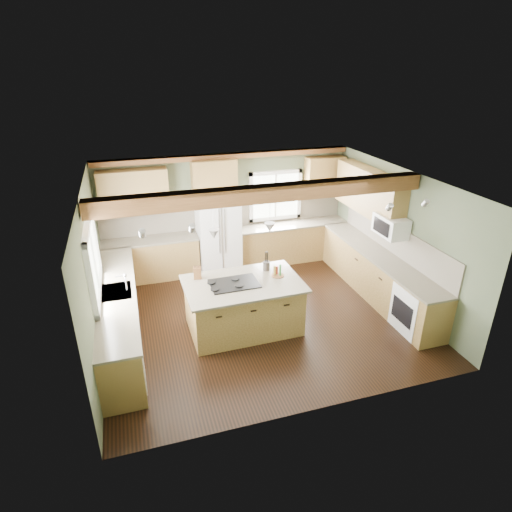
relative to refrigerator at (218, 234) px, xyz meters
name	(u,v)px	position (x,y,z in m)	size (l,w,h in m)	color
floor	(260,316)	(0.30, -2.12, -0.90)	(5.60, 5.60, 0.00)	black
ceiling	(261,181)	(0.30, -2.12, 1.70)	(5.60, 5.60, 0.00)	silver
wall_back	(227,210)	(0.30, 0.38, 0.40)	(5.60, 5.60, 0.00)	#4D573E
wall_left	(93,275)	(-2.50, -2.12, 0.40)	(5.00, 5.00, 0.00)	#4D573E
wall_right	(397,236)	(3.10, -2.12, 0.40)	(5.00, 5.00, 0.00)	#4D573E
ceiling_beam	(266,193)	(0.30, -2.40, 1.57)	(5.55, 0.26, 0.26)	#583219
soffit_trim	(226,156)	(0.30, 0.28, 1.64)	(5.55, 0.20, 0.10)	#583219
backsplash_back	(227,214)	(0.30, 0.36, 0.31)	(5.58, 0.03, 0.58)	brown
backsplash_right	(395,239)	(3.08, -2.07, 0.31)	(0.03, 3.70, 0.58)	brown
base_cab_back_left	(152,259)	(-1.49, 0.08, -0.46)	(2.02, 0.60, 0.88)	brown
counter_back_left	(149,240)	(-1.49, 0.08, 0.00)	(2.06, 0.64, 0.04)	brown
base_cab_back_right	(292,242)	(1.79, 0.08, -0.46)	(2.62, 0.60, 0.88)	brown
counter_back_right	(292,224)	(1.79, 0.08, 0.00)	(2.66, 0.64, 0.04)	brown
base_cab_left	(120,316)	(-2.20, -2.07, -0.46)	(0.60, 3.70, 0.88)	brown
counter_left	(116,292)	(-2.20, -2.07, 0.00)	(0.64, 3.74, 0.04)	brown
base_cab_right	(377,276)	(2.80, -2.07, -0.46)	(0.60, 3.70, 0.88)	brown
counter_right	(380,255)	(2.80, -2.07, 0.00)	(0.64, 3.74, 0.04)	brown
upper_cab_back_left	(134,192)	(-1.69, 0.21, 1.05)	(1.40, 0.35, 0.90)	brown
upper_cab_over_fridge	(214,176)	(0.00, 0.21, 1.25)	(0.96, 0.35, 0.70)	brown
upper_cab_right	(369,192)	(2.92, -1.22, 1.05)	(0.35, 2.20, 0.90)	brown
upper_cab_back_corner	(324,176)	(2.60, 0.21, 1.05)	(0.90, 0.35, 0.90)	brown
window_left	(92,259)	(-2.48, -2.07, 0.65)	(0.04, 1.60, 1.05)	white
window_back	(275,195)	(1.45, 0.36, 0.65)	(1.10, 0.04, 1.00)	white
sink	(116,292)	(-2.20, -2.07, 0.01)	(0.50, 0.65, 0.03)	#262628
faucet	(126,283)	(-2.02, -2.07, 0.15)	(0.02, 0.02, 0.28)	#B2B2B7
dishwasher	(122,363)	(-2.19, -3.37, -0.47)	(0.60, 0.60, 0.84)	white
oven	(417,309)	(2.79, -3.37, -0.47)	(0.60, 0.72, 0.84)	white
microwave	(391,226)	(2.88, -2.17, 0.65)	(0.40, 0.70, 0.38)	white
pendant_left	(214,234)	(-0.57, -2.41, 0.98)	(0.18, 0.18, 0.16)	#B2B2B7
pendant_right	(270,227)	(0.37, -2.40, 0.98)	(0.18, 0.18, 0.16)	#B2B2B7
refrigerator	(218,234)	(0.00, 0.00, 0.00)	(0.90, 0.74, 1.80)	white
island	(243,307)	(-0.10, -2.40, -0.46)	(1.89, 1.16, 0.88)	brown
island_top	(243,284)	(-0.10, -2.40, 0.00)	(2.02, 1.28, 0.04)	brown
cooktop	(234,284)	(-0.26, -2.41, 0.03)	(0.82, 0.55, 0.02)	black
knife_block	(197,273)	(-0.82, -2.02, 0.13)	(0.13, 0.10, 0.22)	brown
utensil_crock	(266,266)	(0.44, -2.06, 0.10)	(0.12, 0.12, 0.16)	#403933
bottle_tray	(278,270)	(0.56, -2.33, 0.13)	(0.23, 0.23, 0.21)	brown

